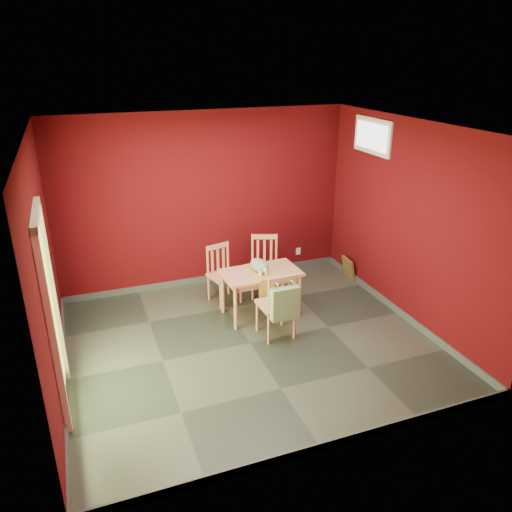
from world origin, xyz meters
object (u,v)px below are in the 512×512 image
object	(u,v)px
dining_table	(261,277)
tote_bag	(285,303)
chair_far_left	(223,273)
chair_near	(277,304)
cat	(259,263)
picture_frame	(348,268)
chair_far_right	(265,265)

from	to	relation	value
dining_table	tote_bag	bearing A→B (deg)	-90.58
dining_table	chair_far_left	distance (m)	0.71
tote_bag	chair_near	bearing A→B (deg)	91.64
dining_table	tote_bag	size ratio (longest dim) A/B	2.19
dining_table	cat	bearing A→B (deg)	104.77
dining_table	chair_near	distance (m)	0.63
dining_table	picture_frame	size ratio (longest dim) A/B	3.07
chair_far_left	tote_bag	size ratio (longest dim) A/B	1.75
chair_far_left	chair_far_right	size ratio (longest dim) A/B	0.95
tote_bag	cat	world-z (taller)	cat
chair_far_left	cat	distance (m)	0.73
chair_far_left	picture_frame	size ratio (longest dim) A/B	2.45
tote_bag	cat	xyz separation A→B (m)	(-0.00, 0.89, 0.19)
dining_table	tote_bag	xyz separation A→B (m)	(-0.01, -0.84, 0.01)
chair_near	chair_far_right	bearing A→B (deg)	75.87
chair_near	cat	world-z (taller)	chair_near
chair_far_left	chair_far_right	world-z (taller)	chair_far_right
dining_table	picture_frame	distance (m)	1.93
chair_far_right	tote_bag	bearing A→B (deg)	-101.84
chair_far_right	chair_near	xyz separation A→B (m)	(-0.31, -1.24, 0.00)
chair_far_left	tote_bag	xyz separation A→B (m)	(0.36, -1.44, 0.14)
cat	chair_near	bearing A→B (deg)	-92.40
chair_near	tote_bag	world-z (taller)	chair_near
cat	chair_far_right	bearing A→B (deg)	59.31
cat	chair_far_left	bearing A→B (deg)	121.25
tote_bag	picture_frame	distance (m)	2.36
cat	picture_frame	world-z (taller)	cat
chair_far_right	tote_bag	size ratio (longest dim) A/B	1.84
picture_frame	chair_far_right	bearing A→B (deg)	-179.53
chair_far_left	chair_far_right	distance (m)	0.67
chair_far_left	cat	world-z (taller)	cat
chair_far_right	dining_table	bearing A→B (deg)	-115.69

